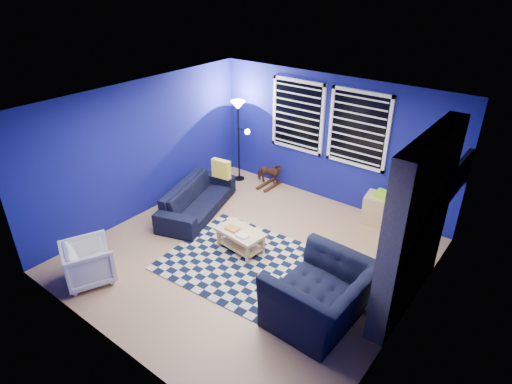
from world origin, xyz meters
TOP-DOWN VIEW (x-y plane):
  - floor at (0.00, 0.00)m, footprint 5.00×5.00m
  - ceiling at (0.00, 0.00)m, footprint 5.00×5.00m
  - wall_back at (0.00, 2.50)m, footprint 5.00×0.00m
  - wall_left at (-2.50, 0.00)m, footprint 0.00×5.00m
  - wall_right at (2.50, 0.00)m, footprint 0.00×5.00m
  - fireplace at (2.36, 0.50)m, footprint 0.65×2.00m
  - window_left at (-0.75, 2.46)m, footprint 1.17×0.06m
  - window_right at (0.55, 2.46)m, footprint 1.17×0.06m
  - tv at (2.45, 2.00)m, footprint 0.07×1.00m
  - rug at (0.10, -0.21)m, footprint 2.63×2.17m
  - sofa at (-1.66, 0.48)m, footprint 2.13×1.36m
  - armchair_big at (1.62, -0.58)m, footprint 1.33×1.17m
  - armchair_bent at (-1.52, -1.95)m, footprint 0.90×0.91m
  - rocking_horse at (-1.22, 2.21)m, footprint 0.45×0.60m
  - coffee_table at (-0.21, 0.01)m, footprint 0.84×0.54m
  - cabinet at (1.30, 2.25)m, footprint 0.71×0.52m
  - floor_lamp at (-1.94, 2.08)m, footprint 0.48×0.30m
  - throw_pillow at (-1.51, 1.02)m, footprint 0.39×0.16m

SIDE VIEW (x-z plane):
  - floor at x=0.00m, z-range 0.00..0.00m
  - rug at x=0.10m, z-range 0.00..0.02m
  - coffee_table at x=-0.21m, z-range 0.08..0.48m
  - cabinet at x=1.30m, z-range -0.04..0.60m
  - sofa at x=-1.66m, z-range 0.00..0.58m
  - rocking_horse at x=-1.22m, z-range 0.07..0.53m
  - armchair_bent at x=-1.52m, z-range 0.00..0.63m
  - armchair_big at x=1.62m, z-range 0.00..0.84m
  - throw_pillow at x=-1.51m, z-range 0.58..0.94m
  - fireplace at x=2.36m, z-range -0.05..2.45m
  - wall_back at x=0.00m, z-range -1.25..3.75m
  - wall_left at x=-2.50m, z-range -1.25..3.75m
  - wall_right at x=2.50m, z-range -1.25..3.75m
  - tv at x=2.45m, z-range 1.11..1.69m
  - floor_lamp at x=-1.94m, z-range 0.56..2.33m
  - window_left at x=-0.75m, z-range 0.89..2.31m
  - window_right at x=0.55m, z-range 0.89..2.31m
  - ceiling at x=0.00m, z-range 2.50..2.50m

